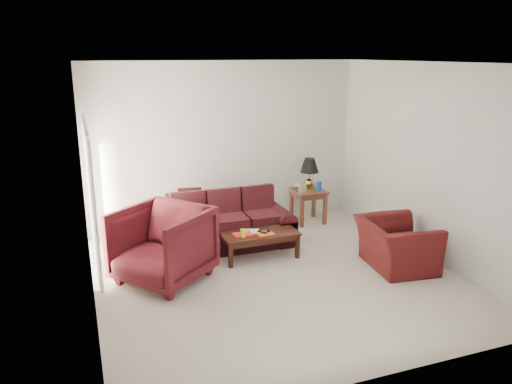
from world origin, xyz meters
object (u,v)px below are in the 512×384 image
end_table (308,206)px  coffee_table (259,244)px  floor_lamp (111,196)px  armchair_right (396,245)px  sofa (227,221)px  armchair_left (162,245)px

end_table → coffee_table: (-1.47, -1.28, -0.11)m
coffee_table → floor_lamp: bearing=148.9°
armchair_right → coffee_table: (-1.79, 1.06, -0.15)m
sofa → armchair_right: (2.14, -1.65, -0.09)m
armchair_right → coffee_table: 2.09m
end_table → armchair_left: (-3.03, -1.60, 0.22)m
floor_lamp → coffee_table: (2.12, -1.21, -0.67)m
end_table → floor_lamp: floor_lamp is taller
armchair_right → sofa: bearing=58.8°
armchair_right → armchair_left: bearing=84.1°
armchair_left → armchair_right: (3.36, -0.74, -0.18)m
sofa → armchair_left: (-1.22, -0.91, 0.09)m
floor_lamp → coffee_table: floor_lamp is taller
sofa → armchair_right: size_ratio=1.98×
armchair_left → coffee_table: size_ratio=0.98×
coffee_table → armchair_right: bearing=-32.0°
sofa → armchair_right: bearing=-37.0°
sofa → armchair_right: 2.70m
end_table → sofa: bearing=-159.2°
floor_lamp → armchair_right: floor_lamp is taller
end_table → floor_lamp: size_ratio=0.36×
end_table → armchair_right: bearing=-82.0°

